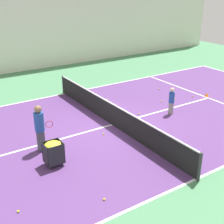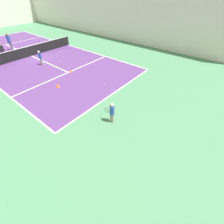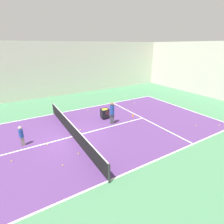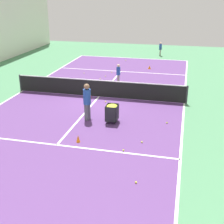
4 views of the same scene
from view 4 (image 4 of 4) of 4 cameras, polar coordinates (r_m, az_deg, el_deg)
The scene contains 29 objects.
ground_plane at distance 18.34m, azimuth -2.43°, elevation 2.79°, with size 38.64×38.64×0.00m, color #477F56.
court_playing_area at distance 18.34m, azimuth -2.43°, elevation 2.79°, with size 9.83×22.75×0.00m.
line_baseline_near at distance 29.08m, azimuth 3.76°, elevation 9.82°, with size 9.83×0.10×0.00m, color white.
line_sideline_left at distance 17.70m, azimuth 13.07°, elevation 1.54°, with size 0.10×22.75×0.00m, color white.
line_sideline_right at distance 20.19m, azimuth -16.01°, elevation 3.74°, with size 0.10×22.75×0.00m, color white.
line_service_near at distance 24.17m, azimuth 1.63°, elevation 7.44°, with size 9.83×0.10×0.00m, color white.
line_service_far at distance 12.90m, azimuth -10.04°, elevation -5.95°, with size 9.83×0.10×0.00m, color white.
line_centre_service at distance 18.34m, azimuth -2.43°, elevation 2.80°, with size 0.10×12.51×0.00m, color white.
tennis_net at distance 18.17m, azimuth -2.46°, elevation 4.37°, with size 10.13×0.10×1.03m.
player_near_baseline at distance 30.32m, azimuth 8.85°, elevation 11.50°, with size 0.27×0.58×1.28m.
coach_at_net at distance 14.79m, azimuth -4.58°, elevation 2.31°, with size 0.43×0.72×1.80m.
child_midcourt at distance 20.80m, azimuth 1.17°, elevation 7.24°, with size 0.27×0.27×1.32m.
ball_cart at distance 14.60m, azimuth 0.00°, elevation 0.38°, with size 0.54×0.61×0.88m.
training_cone_0 at distance 12.95m, azimuth -6.21°, elevation -4.86°, with size 0.17×0.17×0.31m, color orange.
training_cone_1 at distance 25.10m, azimuth 6.87°, elevation 8.14°, with size 0.24×0.24×0.27m, color orange.
training_cone_2 at distance 24.30m, azimuth 1.18°, elevation 7.77°, with size 0.23×0.23×0.21m, color orange.
tennis_ball_0 at distance 19.36m, azimuth -8.31°, elevation 3.71°, with size 0.07×0.07×0.07m, color yellow.
tennis_ball_1 at distance 12.93m, azimuth 5.48°, elevation -5.48°, with size 0.07×0.07×0.07m, color yellow.
tennis_ball_2 at distance 22.69m, azimuth -1.22°, elevation 6.58°, with size 0.07×0.07×0.07m, color yellow.
tennis_ball_3 at distance 22.02m, azimuth -2.19°, elevation 6.11°, with size 0.07×0.07×0.07m, color yellow.
tennis_ball_4 at distance 27.94m, azimuth 2.51°, elevation 9.43°, with size 0.07×0.07×0.07m, color yellow.
tennis_ball_6 at distance 10.42m, azimuth 4.41°, elevation -12.71°, with size 0.07×0.07×0.07m, color yellow.
tennis_ball_7 at distance 23.61m, azimuth -5.12°, elevation 7.10°, with size 0.07×0.07×0.07m, color yellow.
tennis_ball_8 at distance 14.90m, azimuth 10.01°, elevation -1.94°, with size 0.07×0.07×0.07m, color yellow.
tennis_ball_9 at distance 12.27m, azimuth 2.10°, elevation -6.97°, with size 0.07×0.07×0.07m, color yellow.
tennis_ball_10 at distance 19.97m, azimuth -1.81°, elevation 4.49°, with size 0.07×0.07×0.07m, color yellow.
tennis_ball_11 at distance 23.73m, azimuth -0.06°, elevation 7.26°, with size 0.07×0.07×0.07m, color yellow.
tennis_ball_12 at distance 20.52m, azimuth -8.72°, elevation 4.71°, with size 0.07×0.07×0.07m, color yellow.
tennis_ball_14 at distance 17.42m, azimuth -1.20°, elevation 1.90°, with size 0.07×0.07×0.07m, color yellow.
Camera 4 is at (-4.81, 16.69, 5.89)m, focal length 50.00 mm.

